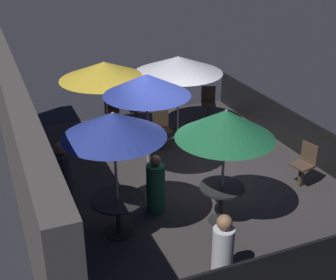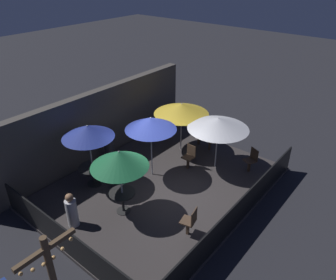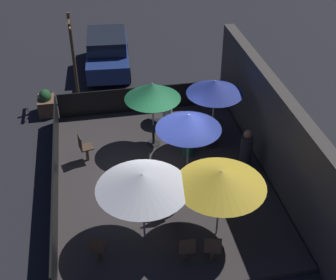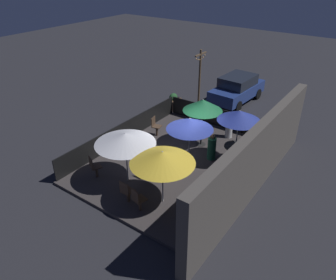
{
  "view_description": "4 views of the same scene",
  "coord_description": "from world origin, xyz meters",
  "px_view_note": "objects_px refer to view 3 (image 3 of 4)",
  "views": [
    {
      "loc": [
        -8.24,
        3.75,
        5.21
      ],
      "look_at": [
        0.08,
        0.34,
        1.03
      ],
      "focal_mm": 50.0,
      "sensor_mm": 36.0,
      "label": 1
    },
    {
      "loc": [
        -7.18,
        -6.16,
        7.21
      ],
      "look_at": [
        0.94,
        0.46,
        1.4
      ],
      "focal_mm": 35.0,
      "sensor_mm": 36.0,
      "label": 2
    },
    {
      "loc": [
        10.66,
        -1.79,
        9.08
      ],
      "look_at": [
        -0.45,
        0.28,
        1.17
      ],
      "focal_mm": 50.0,
      "sensor_mm": 36.0,
      "label": 3
    },
    {
      "loc": [
        9.79,
        6.46,
        7.76
      ],
      "look_at": [
        0.09,
        -0.46,
        1.05
      ],
      "focal_mm": 35.0,
      "sensor_mm": 36.0,
      "label": 4
    }
  ],
  "objects_px": {
    "light_post": "(73,52)",
    "patio_chair_0": "(98,247)",
    "patron_0": "(246,151)",
    "patron_2": "(188,141)",
    "dining_table_1": "(212,129)",
    "patio_umbrella_1": "(215,87)",
    "patio_umbrella_2": "(221,178)",
    "dining_table_0": "(153,129)",
    "patio_chair_4": "(84,147)",
    "patron_1": "(167,106)",
    "planter_box": "(46,103)",
    "patio_chair_2": "(186,248)",
    "patio_chair_1": "(212,247)",
    "patio_chair_3": "(167,200)",
    "patio_umbrella_3": "(189,122)",
    "parked_car_0": "(107,52)",
    "patio_umbrella_4": "(142,181)",
    "patio_umbrella_0": "(152,91)"
  },
  "relations": [
    {
      "from": "patio_umbrella_2",
      "to": "planter_box",
      "type": "height_order",
      "value": "patio_umbrella_2"
    },
    {
      "from": "patron_1",
      "to": "patio_chair_2",
      "type": "bearing_deg",
      "value": -84.42
    },
    {
      "from": "light_post",
      "to": "patron_0",
      "type": "bearing_deg",
      "value": 42.01
    },
    {
      "from": "patron_1",
      "to": "planter_box",
      "type": "xyz_separation_m",
      "value": [
        -1.43,
        -4.23,
        -0.23
      ]
    },
    {
      "from": "patron_1",
      "to": "patron_0",
      "type": "bearing_deg",
      "value": -47.37
    },
    {
      "from": "patio_chair_3",
      "to": "light_post",
      "type": "xyz_separation_m",
      "value": [
        -7.07,
        -2.2,
        1.28
      ]
    },
    {
      "from": "patio_umbrella_1",
      "to": "patio_chair_2",
      "type": "distance_m",
      "value": 5.33
    },
    {
      "from": "dining_table_0",
      "to": "patron_0",
      "type": "bearing_deg",
      "value": 55.84
    },
    {
      "from": "patio_umbrella_1",
      "to": "light_post",
      "type": "height_order",
      "value": "light_post"
    },
    {
      "from": "patio_umbrella_3",
      "to": "patio_chair_2",
      "type": "xyz_separation_m",
      "value": [
        2.96,
        -0.69,
        -1.61
      ]
    },
    {
      "from": "patio_chair_0",
      "to": "patio_chair_1",
      "type": "relative_size",
      "value": 0.99
    },
    {
      "from": "light_post",
      "to": "patio_umbrella_4",
      "type": "bearing_deg",
      "value": 10.7
    },
    {
      "from": "patio_chair_3",
      "to": "patron_0",
      "type": "bearing_deg",
      "value": -56.6
    },
    {
      "from": "patio_chair_4",
      "to": "patron_2",
      "type": "distance_m",
      "value": 3.24
    },
    {
      "from": "patio_umbrella_1",
      "to": "dining_table_1",
      "type": "bearing_deg",
      "value": 0.0
    },
    {
      "from": "patron_2",
      "to": "patio_chair_1",
      "type": "bearing_deg",
      "value": -122.42
    },
    {
      "from": "patio_chair_2",
      "to": "patio_chair_4",
      "type": "bearing_deg",
      "value": 26.18
    },
    {
      "from": "patio_chair_0",
      "to": "patio_chair_3",
      "type": "height_order",
      "value": "patio_chair_3"
    },
    {
      "from": "patio_umbrella_4",
      "to": "patio_chair_2",
      "type": "height_order",
      "value": "patio_umbrella_4"
    },
    {
      "from": "patron_2",
      "to": "patio_umbrella_2",
      "type": "bearing_deg",
      "value": -117.63
    },
    {
      "from": "patio_chair_4",
      "to": "planter_box",
      "type": "bearing_deg",
      "value": 98.0
    },
    {
      "from": "patio_chair_4",
      "to": "light_post",
      "type": "xyz_separation_m",
      "value": [
        -4.23,
        -0.12,
        1.28
      ]
    },
    {
      "from": "patio_umbrella_2",
      "to": "patio_umbrella_3",
      "type": "height_order",
      "value": "patio_umbrella_3"
    },
    {
      "from": "patio_umbrella_1",
      "to": "light_post",
      "type": "xyz_separation_m",
      "value": [
        -4.09,
        -4.23,
        -0.31
      ]
    },
    {
      "from": "dining_table_1",
      "to": "parked_car_0",
      "type": "bearing_deg",
      "value": -155.45
    },
    {
      "from": "patio_umbrella_3",
      "to": "patio_umbrella_1",
      "type": "bearing_deg",
      "value": 145.32
    },
    {
      "from": "patio_umbrella_2",
      "to": "patio_chair_3",
      "type": "bearing_deg",
      "value": -130.11
    },
    {
      "from": "patio_umbrella_1",
      "to": "patio_umbrella_3",
      "type": "height_order",
      "value": "patio_umbrella_3"
    },
    {
      "from": "dining_table_1",
      "to": "patio_chair_3",
      "type": "xyz_separation_m",
      "value": [
        2.98,
        -2.03,
        -0.05
      ]
    },
    {
      "from": "dining_table_0",
      "to": "patron_2",
      "type": "height_order",
      "value": "patron_2"
    },
    {
      "from": "patio_chair_0",
      "to": "patio_chair_4",
      "type": "height_order",
      "value": "patio_chair_4"
    },
    {
      "from": "dining_table_0",
      "to": "patron_1",
      "type": "relative_size",
      "value": 0.71
    },
    {
      "from": "light_post",
      "to": "patio_chair_0",
      "type": "bearing_deg",
      "value": 1.9
    },
    {
      "from": "patio_chair_3",
      "to": "patron_1",
      "type": "distance_m",
      "value": 4.81
    },
    {
      "from": "patron_2",
      "to": "dining_table_1",
      "type": "bearing_deg",
      "value": -0.92
    },
    {
      "from": "dining_table_1",
      "to": "patron_2",
      "type": "xyz_separation_m",
      "value": [
        0.44,
        -0.88,
        -0.05
      ]
    },
    {
      "from": "patio_chair_0",
      "to": "patron_2",
      "type": "bearing_deg",
      "value": -14.46
    },
    {
      "from": "parked_car_0",
      "to": "patio_umbrella_1",
      "type": "bearing_deg",
      "value": 28.41
    },
    {
      "from": "patio_umbrella_0",
      "to": "patio_chair_0",
      "type": "xyz_separation_m",
      "value": [
        4.65,
        -2.08,
        -1.46
      ]
    },
    {
      "from": "patio_umbrella_2",
      "to": "patio_chair_1",
      "type": "height_order",
      "value": "patio_umbrella_2"
    },
    {
      "from": "dining_table_1",
      "to": "patio_chair_2",
      "type": "relative_size",
      "value": 1.04
    },
    {
      "from": "patio_umbrella_0",
      "to": "patio_chair_1",
      "type": "bearing_deg",
      "value": 6.49
    },
    {
      "from": "patio_chair_0",
      "to": "patron_0",
      "type": "bearing_deg",
      "value": -33.73
    },
    {
      "from": "patio_chair_4",
      "to": "planter_box",
      "type": "distance_m",
      "value": 3.57
    },
    {
      "from": "patio_umbrella_2",
      "to": "patio_chair_0",
      "type": "bearing_deg",
      "value": -83.24
    },
    {
      "from": "patio_umbrella_3",
      "to": "patron_0",
      "type": "height_order",
      "value": "patio_umbrella_3"
    },
    {
      "from": "patron_1",
      "to": "planter_box",
      "type": "distance_m",
      "value": 4.47
    },
    {
      "from": "dining_table_0",
      "to": "planter_box",
      "type": "xyz_separation_m",
      "value": [
        -2.82,
        -3.5,
        -0.29
      ]
    },
    {
      "from": "dining_table_1",
      "to": "patio_chair_4",
      "type": "bearing_deg",
      "value": -87.99
    },
    {
      "from": "patio_umbrella_4",
      "to": "patio_chair_4",
      "type": "bearing_deg",
      "value": -159.15
    }
  ]
}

